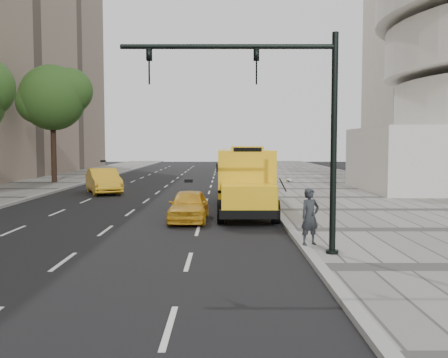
{
  "coord_description": "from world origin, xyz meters",
  "views": [
    {
      "loc": [
        3.48,
        -23.74,
        3.28
      ],
      "look_at": [
        3.5,
        -4.0,
        1.9
      ],
      "focal_mm": 40.0,
      "sensor_mm": 36.0,
      "label": 1
    }
  ],
  "objects_px": {
    "taxi_near": "(189,206)",
    "traffic_signal": "(284,115)",
    "taxi_far": "(104,181)",
    "pedestrian": "(310,217)",
    "school_bus": "(243,174)",
    "tree_c": "(54,97)"
  },
  "relations": [
    {
      "from": "school_bus",
      "to": "traffic_signal",
      "type": "distance_m",
      "value": 11.46
    },
    {
      "from": "tree_c",
      "to": "school_bus",
      "type": "distance_m",
      "value": 22.33
    },
    {
      "from": "tree_c",
      "to": "taxi_near",
      "type": "height_order",
      "value": "tree_c"
    },
    {
      "from": "school_bus",
      "to": "taxi_near",
      "type": "bearing_deg",
      "value": -120.55
    },
    {
      "from": "taxi_far",
      "to": "traffic_signal",
      "type": "xyz_separation_m",
      "value": [
        9.73,
        -19.08,
        3.26
      ]
    },
    {
      "from": "school_bus",
      "to": "taxi_far",
      "type": "xyz_separation_m",
      "value": [
        -9.04,
        7.88,
        -0.93
      ]
    },
    {
      "from": "taxi_near",
      "to": "traffic_signal",
      "type": "height_order",
      "value": "traffic_signal"
    },
    {
      "from": "taxi_near",
      "to": "traffic_signal",
      "type": "relative_size",
      "value": 0.61
    },
    {
      "from": "traffic_signal",
      "to": "pedestrian",
      "type": "bearing_deg",
      "value": 51.44
    },
    {
      "from": "taxi_far",
      "to": "pedestrian",
      "type": "relative_size",
      "value": 2.86
    },
    {
      "from": "school_bus",
      "to": "tree_c",
      "type": "bearing_deg",
      "value": 133.41
    },
    {
      "from": "taxi_near",
      "to": "pedestrian",
      "type": "xyz_separation_m",
      "value": [
        4.17,
        -5.74,
        0.37
      ]
    },
    {
      "from": "school_bus",
      "to": "traffic_signal",
      "type": "height_order",
      "value": "traffic_signal"
    },
    {
      "from": "school_bus",
      "to": "taxi_near",
      "type": "relative_size",
      "value": 2.94
    },
    {
      "from": "taxi_near",
      "to": "school_bus",
      "type": "bearing_deg",
      "value": 60.23
    },
    {
      "from": "taxi_near",
      "to": "pedestrian",
      "type": "relative_size",
      "value": 2.22
    },
    {
      "from": "tree_c",
      "to": "traffic_signal",
      "type": "height_order",
      "value": "tree_c"
    },
    {
      "from": "school_bus",
      "to": "taxi_far",
      "type": "height_order",
      "value": "school_bus"
    },
    {
      "from": "school_bus",
      "to": "taxi_far",
      "type": "relative_size",
      "value": 2.28
    },
    {
      "from": "school_bus",
      "to": "pedestrian",
      "type": "relative_size",
      "value": 6.53
    },
    {
      "from": "traffic_signal",
      "to": "taxi_far",
      "type": "bearing_deg",
      "value": 117.02
    },
    {
      "from": "taxi_far",
      "to": "pedestrian",
      "type": "xyz_separation_m",
      "value": [
        10.71,
        -17.86,
        0.2
      ]
    }
  ]
}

